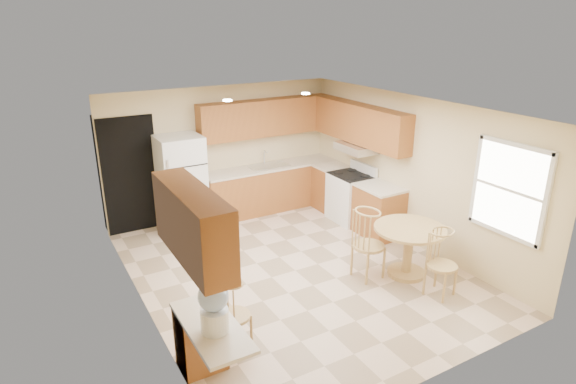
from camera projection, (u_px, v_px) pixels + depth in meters
floor at (295, 270)px, 7.41m from camera, size 5.50×5.50×0.00m
ceiling at (296, 109)px, 6.55m from camera, size 4.50×5.50×0.02m
wall_back at (222, 151)px, 9.22m from camera, size 4.50×0.02×2.50m
wall_front at (439, 278)px, 4.74m from camera, size 4.50×0.02×2.50m
wall_left at (139, 226)px, 5.92m from camera, size 0.02×5.50×2.50m
wall_right at (411, 171)px, 8.04m from camera, size 0.02×5.50×2.50m
doorway at (131, 176)px, 8.45m from camera, size 0.90×0.02×2.10m
base_cab_back at (270, 188)px, 9.66m from camera, size 2.75×0.60×0.87m
counter_back at (270, 167)px, 9.51m from camera, size 2.75×0.63×0.04m
base_cab_right_a at (331, 188)px, 9.68m from camera, size 0.60×0.59×0.87m
counter_right_a at (332, 166)px, 9.53m from camera, size 0.63×0.59×0.04m
base_cab_right_b at (378, 212)px, 8.50m from camera, size 0.60×0.80×0.87m
counter_right_b at (380, 188)px, 8.34m from camera, size 0.63×0.80×0.04m
upper_cab_back at (266, 117)px, 9.29m from camera, size 2.75×0.33×0.70m
upper_cab_right at (360, 124)px, 8.74m from camera, size 0.33×2.42×0.70m
upper_cab_left at (193, 224)px, 4.49m from camera, size 0.33×1.40×0.70m
sink at (269, 166)px, 9.49m from camera, size 0.78×0.44×0.01m
range_hood at (356, 148)px, 8.82m from camera, size 0.50×0.76×0.14m
desk_pedestal at (201, 338)px, 5.27m from camera, size 0.48×0.42×0.72m
desk_top at (212, 326)px, 4.83m from camera, size 0.50×1.20×0.04m
window at (509, 190)px, 6.44m from camera, size 0.06×1.12×1.30m
can_light_a at (227, 100)px, 7.30m from camera, size 0.14×0.14×0.02m
can_light_b at (306, 93)px, 7.96m from camera, size 0.14×0.14×0.02m
refrigerator at (182, 183)px, 8.62m from camera, size 0.77×0.75×1.74m
stove at (351, 197)px, 9.11m from camera, size 0.65×0.76×1.09m
dining_table at (409, 244)px, 7.13m from camera, size 1.05×1.05×0.78m
chair_table_a at (374, 240)px, 6.94m from camera, size 0.47×0.61×1.06m
chair_table_b at (448, 260)px, 6.50m from camera, size 0.42×0.44×0.95m
chair_desk at (236, 311)px, 5.45m from camera, size 0.39×0.51×0.89m
water_crock at (214, 306)px, 4.64m from camera, size 0.30×0.30×0.62m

